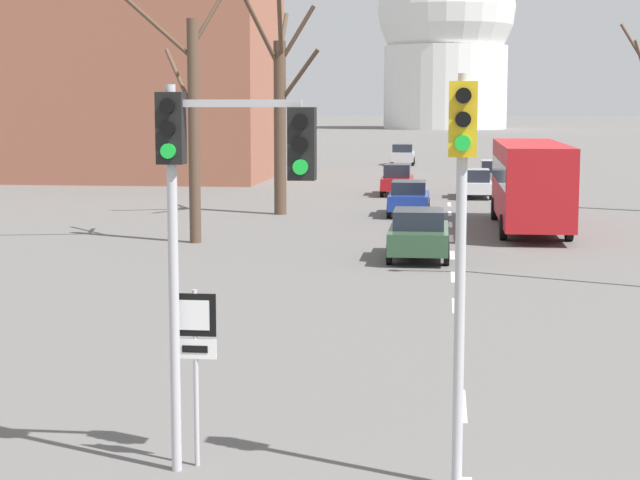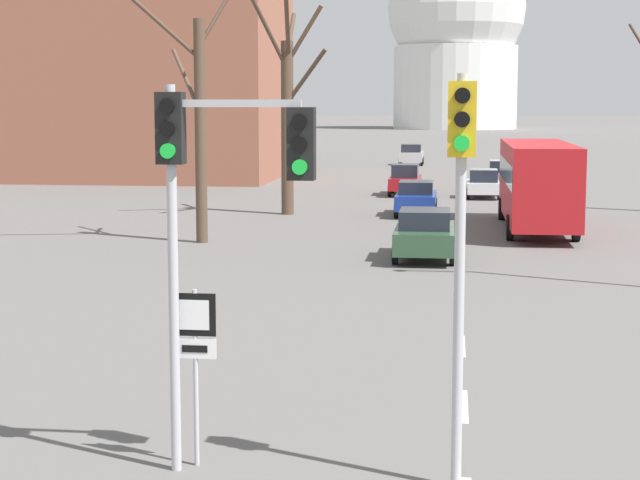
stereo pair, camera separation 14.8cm
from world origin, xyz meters
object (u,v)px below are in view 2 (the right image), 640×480
Objects in this scene: sedan_near_left at (425,234)px; sedan_far_left at (405,179)px; traffic_signal_centre_tall at (461,204)px; sedan_near_right at (483,183)px; sedan_mid_centre at (411,155)px; city_bus at (537,179)px; route_sign_post at (195,346)px; sedan_far_right at (501,175)px; sedan_distant_centre at (416,198)px; traffic_signal_near_left at (215,181)px.

sedan_far_left reaches higher than sedan_near_left.
traffic_signal_centre_tall is 1.39× the size of sedan_near_right.
city_bus reaches higher than sedan_mid_centre.
sedan_mid_centre is at bearing 89.87° from route_sign_post.
sedan_mid_centre is 0.92× the size of sedan_far_right.
city_bus is at bearing 83.69° from traffic_signal_centre_tall.
traffic_signal_centre_tall is at bearing -86.58° from sedan_far_left.
city_bus is at bearing -83.31° from sedan_near_right.
sedan_far_right is at bearing 74.15° from sedan_distant_centre.
sedan_far_left is 7.43m from sedan_far_right.
traffic_signal_centre_tall reaches higher than sedan_far_right.
traffic_signal_centre_tall is at bearing -3.35° from traffic_signal_near_left.
sedan_mid_centre is (-0.20, 73.34, -3.19)m from traffic_signal_near_left.
route_sign_post reaches higher than sedan_near_right.
route_sign_post is 0.64× the size of sedan_near_right.
sedan_far_right is (6.00, 49.89, -3.20)m from traffic_signal_near_left.
traffic_signal_near_left reaches higher than sedan_distant_centre.
sedan_near_right is 10.08m from sedan_distant_centre.
sedan_near_right is 14.75m from city_bus.
sedan_distant_centre is at bearing 93.17° from sedan_near_left.
traffic_signal_near_left reaches higher than sedan_far_left.
route_sign_post reaches higher than sedan_near_left.
route_sign_post is 0.59× the size of sedan_near_left.
sedan_mid_centre reaches higher than sedan_near_left.
traffic_signal_centre_tall reaches higher than sedan_near_right.
sedan_distant_centre is at bearing 134.47° from city_bus.
traffic_signal_near_left is 1.24× the size of sedan_near_left.
sedan_far_right reaches higher than sedan_distant_centre.
traffic_signal_near_left is at bearing -92.58° from sedan_distant_centre.
route_sign_post reaches higher than sedan_distant_centre.
traffic_signal_centre_tall is 1.23× the size of sedan_far_right.
traffic_signal_near_left is 1.30× the size of sedan_mid_centre.
sedan_far_left is at bearing -136.96° from sedan_far_right.
route_sign_post is 73.12m from sedan_mid_centre.
sedan_far_right is at bearing 82.70° from route_sign_post.
route_sign_post is 20.63m from sedan_near_left.
traffic_signal_centre_tall reaches higher than sedan_far_left.
sedan_mid_centre is (-3.46, 73.53, -2.93)m from traffic_signal_centre_tall.
sedan_near_right is 30.04m from sedan_mid_centre.
city_bus is at bearing -88.62° from sedan_far_right.
traffic_signal_near_left is 29.90m from city_bus.
sedan_distant_centre is (-3.25, -9.54, 0.04)m from sedan_near_right.
sedan_near_left is 1.09× the size of sedan_near_right.
traffic_signal_centre_tall is 1.33× the size of sedan_distant_centre.
traffic_signal_centre_tall is 29.54m from city_bus.
sedan_near_left is at bearing 83.68° from traffic_signal_near_left.
traffic_signal_centre_tall is (3.26, -0.19, -0.25)m from traffic_signal_near_left.
city_bus is (3.24, 29.31, -1.74)m from traffic_signal_centre_tall.
sedan_far_left is (-2.69, 45.01, -2.92)m from traffic_signal_centre_tall.
sedan_mid_centre is 39.20m from sedan_distant_centre.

